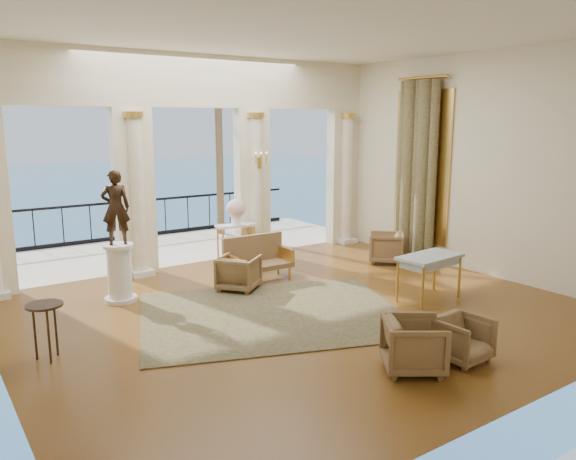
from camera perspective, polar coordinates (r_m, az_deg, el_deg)
floor at (r=9.49m, az=1.23°, el=-8.26°), size 9.00×9.00×0.00m
room_walls at (r=8.08m, az=6.01°, el=9.15°), size 9.00×9.00×9.00m
arcade at (r=12.27m, az=-9.31°, el=8.34°), size 9.00×0.56×4.50m
terrace at (r=14.43m, az=-12.35°, el=-1.94°), size 10.00×3.60×0.10m
balustrade at (r=15.81m, az=-14.62°, el=0.79°), size 9.00×0.06×1.03m
palm_tree at (r=15.66m, az=-7.16°, el=14.50°), size 2.00×2.00×4.50m
curtain at (r=12.99m, az=12.89°, el=5.86°), size 0.33×1.40×4.09m
window_frame at (r=13.12m, az=13.46°, el=6.24°), size 0.04×1.60×3.40m
wall_sconce at (r=12.68m, az=-2.88°, el=6.95°), size 0.30×0.11×0.33m
rug at (r=9.34m, az=-1.65°, el=-8.51°), size 5.07×4.51×0.02m
armchair_a at (r=7.42m, az=12.69°, el=-11.10°), size 0.98×1.00×0.76m
armchair_b at (r=7.89m, az=17.29°, el=-10.34°), size 0.67×0.63×0.66m
armchair_c at (r=12.73m, az=9.92°, el=-1.63°), size 1.00×1.00×0.75m
armchair_d at (r=10.59m, az=-5.03°, el=-4.18°), size 0.95×0.96×0.72m
settee at (r=11.20m, az=-3.20°, el=-2.89°), size 1.35×0.61×0.89m
game_table at (r=10.19m, az=14.21°, el=-2.97°), size 1.23×0.75×0.81m
pedestal at (r=10.29m, az=-16.74°, el=-4.30°), size 0.56×0.56×1.03m
statue at (r=10.05m, az=-17.11°, el=2.20°), size 0.54×0.43×1.29m
console_table at (r=12.61m, az=-5.29°, el=-0.07°), size 0.93×0.45×0.86m
urn at (r=12.53m, az=-5.33°, el=2.02°), size 0.42×0.42×0.56m
side_table at (r=8.12m, az=-23.48°, el=-7.64°), size 0.48×0.48×0.78m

